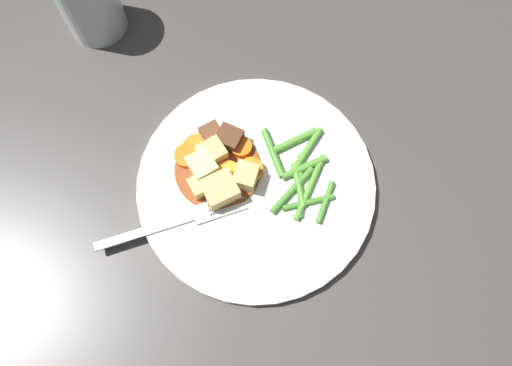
% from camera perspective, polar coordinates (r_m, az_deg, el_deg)
% --- Properties ---
extents(ground_plane, '(3.00, 3.00, 0.00)m').
position_cam_1_polar(ground_plane, '(0.60, -0.00, -0.47)').
color(ground_plane, '#423F3D').
extents(dinner_plate, '(0.28, 0.28, 0.01)m').
position_cam_1_polar(dinner_plate, '(0.59, -0.00, -0.24)').
color(dinner_plate, white).
rests_on(dinner_plate, ground_plane).
extents(stew_sauce, '(0.10, 0.10, 0.00)m').
position_cam_1_polar(stew_sauce, '(0.59, -4.31, 1.59)').
color(stew_sauce, brown).
rests_on(stew_sauce, dinner_plate).
extents(carrot_slice_0, '(0.04, 0.04, 0.01)m').
position_cam_1_polar(carrot_slice_0, '(0.60, -1.67, 4.01)').
color(carrot_slice_0, orange).
rests_on(carrot_slice_0, dinner_plate).
extents(carrot_slice_1, '(0.04, 0.04, 0.01)m').
position_cam_1_polar(carrot_slice_1, '(0.59, -0.55, 1.49)').
color(carrot_slice_1, orange).
rests_on(carrot_slice_1, dinner_plate).
extents(carrot_slice_2, '(0.04, 0.04, 0.01)m').
position_cam_1_polar(carrot_slice_2, '(0.60, -6.57, 3.83)').
color(carrot_slice_2, orange).
rests_on(carrot_slice_2, dinner_plate).
extents(carrot_slice_3, '(0.04, 0.04, 0.01)m').
position_cam_1_polar(carrot_slice_3, '(0.60, -7.76, 2.98)').
color(carrot_slice_3, orange).
rests_on(carrot_slice_3, dinner_plate).
extents(carrot_slice_4, '(0.04, 0.04, 0.01)m').
position_cam_1_polar(carrot_slice_4, '(0.58, -3.13, 0.84)').
color(carrot_slice_4, orange).
rests_on(carrot_slice_4, dinner_plate).
extents(potato_chunk_0, '(0.05, 0.05, 0.03)m').
position_cam_1_polar(potato_chunk_0, '(0.57, -4.06, -0.79)').
color(potato_chunk_0, '#DBBC6B').
rests_on(potato_chunk_0, dinner_plate).
extents(potato_chunk_1, '(0.04, 0.04, 0.03)m').
position_cam_1_polar(potato_chunk_1, '(0.59, -4.98, 3.27)').
color(potato_chunk_1, '#DBBC6B').
rests_on(potato_chunk_1, dinner_plate).
extents(potato_chunk_2, '(0.03, 0.03, 0.03)m').
position_cam_1_polar(potato_chunk_2, '(0.58, -1.19, 0.53)').
color(potato_chunk_2, '#DBBC6B').
rests_on(potato_chunk_2, dinner_plate).
extents(potato_chunk_3, '(0.04, 0.04, 0.03)m').
position_cam_1_polar(potato_chunk_3, '(0.58, -6.02, 1.81)').
color(potato_chunk_3, '#EAD68C').
rests_on(potato_chunk_3, dinner_plate).
extents(potato_chunk_4, '(0.04, 0.04, 0.02)m').
position_cam_1_polar(potato_chunk_4, '(0.58, -6.03, -0.21)').
color(potato_chunk_4, '#DBBC6B').
rests_on(potato_chunk_4, dinner_plate).
extents(meat_chunk_0, '(0.03, 0.03, 0.02)m').
position_cam_1_polar(meat_chunk_0, '(0.60, -5.05, 5.54)').
color(meat_chunk_0, brown).
rests_on(meat_chunk_0, dinner_plate).
extents(meat_chunk_1, '(0.03, 0.03, 0.02)m').
position_cam_1_polar(meat_chunk_1, '(0.60, -3.00, 4.97)').
color(meat_chunk_1, '#56331E').
rests_on(meat_chunk_1, dinner_plate).
extents(green_bean_0, '(0.01, 0.05, 0.01)m').
position_cam_1_polar(green_bean_0, '(0.58, 7.81, -2.16)').
color(green_bean_0, '#4C8E33').
rests_on(green_bean_0, dinner_plate).
extents(green_bean_1, '(0.02, 0.08, 0.01)m').
position_cam_1_polar(green_bean_1, '(0.59, 6.07, -0.48)').
color(green_bean_1, '#599E38').
rests_on(green_bean_1, dinner_plate).
extents(green_bean_2, '(0.05, 0.04, 0.01)m').
position_cam_1_polar(green_bean_2, '(0.59, 5.45, 1.76)').
color(green_bean_2, '#599E38').
rests_on(green_bean_2, dinner_plate).
extents(green_bean_3, '(0.05, 0.04, 0.01)m').
position_cam_1_polar(green_bean_3, '(0.61, 4.44, 4.79)').
color(green_bean_3, '#599E38').
rests_on(green_bean_3, dinner_plate).
extents(green_bean_4, '(0.02, 0.08, 0.01)m').
position_cam_1_polar(green_bean_4, '(0.59, 5.00, -0.30)').
color(green_bean_4, '#4C8E33').
rests_on(green_bean_4, dinner_plate).
extents(green_bean_5, '(0.06, 0.03, 0.01)m').
position_cam_1_polar(green_bean_5, '(0.58, 5.88, -2.17)').
color(green_bean_5, '#4C8E33').
rests_on(green_bean_5, dinner_plate).
extents(green_bean_6, '(0.03, 0.05, 0.01)m').
position_cam_1_polar(green_bean_6, '(0.58, 4.81, -0.21)').
color(green_bean_6, '#599E38').
rests_on(green_bean_6, dinner_plate).
extents(green_bean_7, '(0.04, 0.06, 0.01)m').
position_cam_1_polar(green_bean_7, '(0.60, 1.94, 3.42)').
color(green_bean_7, '#4C8E33').
rests_on(green_bean_7, dinner_plate).
extents(green_bean_8, '(0.03, 0.06, 0.01)m').
position_cam_1_polar(green_bean_8, '(0.60, 5.76, 3.70)').
color(green_bean_8, '#599E38').
rests_on(green_bean_8, dinner_plate).
extents(green_bean_9, '(0.04, 0.07, 0.01)m').
position_cam_1_polar(green_bean_9, '(0.58, 4.18, -0.45)').
color(green_bean_9, '#4C8E33').
rests_on(green_bean_9, dinner_plate).
extents(fork, '(0.16, 0.11, 0.00)m').
position_cam_1_polar(fork, '(0.58, -8.96, -4.31)').
color(fork, silver).
rests_on(fork, dinner_plate).
extents(water_glass, '(0.08, 0.08, 0.10)m').
position_cam_1_polar(water_glass, '(0.71, -18.34, 18.93)').
color(water_glass, silver).
rests_on(water_glass, ground_plane).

